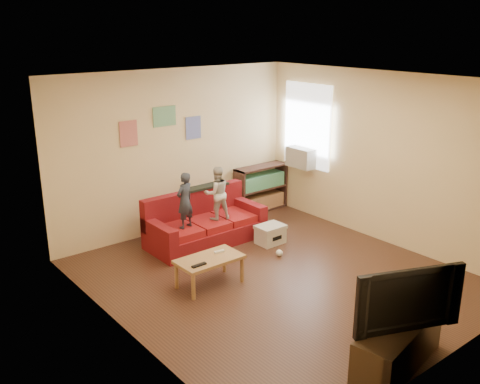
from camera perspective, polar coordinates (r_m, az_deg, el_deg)
room_shell at (r=7.03m, az=4.09°, el=0.81°), size 4.52×5.02×2.72m
sofa at (r=8.62m, az=-3.88°, el=-3.52°), size 1.89×0.87×0.83m
child_a at (r=8.07m, az=-5.91°, el=-0.90°), size 0.36×0.28×0.87m
child_b at (r=8.40m, az=-2.48°, el=-0.13°), size 0.49×0.43×0.86m
coffee_table at (r=7.18m, az=-3.28°, el=-7.43°), size 0.88×0.49×0.40m
remote at (r=6.93m, az=-4.39°, el=-7.78°), size 0.21×0.05×0.02m
game_controller at (r=7.29m, az=-2.23°, el=-6.38°), size 0.15×0.06×0.03m
bookshelf at (r=10.03m, az=2.23°, el=0.17°), size 1.07×0.32×0.86m
window at (r=9.63m, az=7.19°, el=7.03°), size 0.04×1.08×1.48m
ac_unit at (r=9.66m, az=6.56°, el=3.69°), size 0.28×0.55×0.35m
artwork_left at (r=8.46m, az=-11.80°, el=6.12°), size 0.30×0.01×0.40m
artwork_center at (r=8.73m, az=-8.07°, el=8.00°), size 0.42×0.01×0.32m
artwork_right at (r=9.06m, az=-5.00°, el=6.84°), size 0.30×0.01×0.38m
file_box at (r=8.58m, az=3.25°, el=-4.51°), size 0.44×0.34×0.31m
tv_stand at (r=5.88m, az=16.48°, el=-15.38°), size 1.33×0.66×0.48m
television at (r=5.60m, az=16.98°, el=-10.46°), size 1.12×0.59×0.66m
tissue at (r=8.16m, az=4.21°, el=-6.50°), size 0.12×0.12×0.10m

